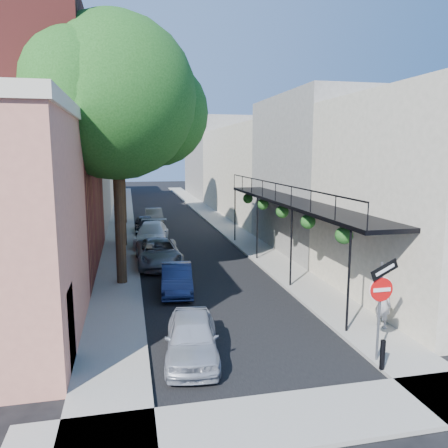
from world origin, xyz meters
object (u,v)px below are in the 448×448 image
parked_car_a (192,337)px  parked_car_c (159,253)px  parked_car_d (152,234)px  sign_post (381,293)px  parked_car_e (145,224)px  parked_car_b (177,279)px  oak_far (126,121)px  parked_car_f (154,216)px  bollard (383,355)px  oak_near (126,102)px  pedestrian (383,303)px  oak_mid (126,131)px

parked_car_a → parked_car_c: (-0.19, 10.61, 0.05)m
parked_car_c → parked_car_d: (-0.05, 5.13, 0.03)m
sign_post → parked_car_e: bearing=104.0°
parked_car_b → parked_car_d: bearing=98.0°
oak_far → parked_car_f: bearing=-17.0°
parked_car_c → parked_car_d: size_ratio=0.99×
oak_far → parked_car_e: size_ratio=3.31×
oak_far → parked_car_b: oak_far is taller
bollard → oak_near: oak_near is taller
parked_car_c → sign_post: bearing=-67.8°
parked_car_d → parked_car_a: bearing=-82.0°
sign_post → parked_car_d: (-5.19, 17.21, -1.33)m
bollard → parked_car_a: (-4.78, 1.95, 0.10)m
parked_car_a → parked_car_b: 6.01m
sign_post → parked_car_d: bearing=106.8°
oak_far → parked_car_d: (1.33, -9.08, -7.56)m
parked_car_a → pedestrian: pedestrian is taller
parked_car_a → parked_car_e: size_ratio=1.02×
oak_mid → parked_car_e: size_ratio=2.84×
oak_mid → pedestrian: size_ratio=6.30×
parked_car_c → parked_car_e: 9.65m
oak_mid → parked_car_f: size_ratio=2.72×
oak_mid → parked_car_a: bearing=-84.1°
bollard → parked_car_e: 22.82m
bollard → parked_car_e: size_ratio=0.22×
oak_near → parked_car_e: (1.09, 12.44, -7.27)m
parked_car_a → parked_car_c: 10.61m
parked_car_a → bollard: bearing=-14.7°
oak_mid → oak_far: size_ratio=0.86×
oak_mid → parked_car_c: 8.34m
parked_car_e → parked_car_c: bearing=-90.3°
oak_mid → parked_car_c: oak_mid is taller
oak_near → oak_far: (0.01, 17.01, 0.38)m
oak_near → parked_car_b: (1.82, -1.80, -7.30)m
pedestrian → oak_mid: bearing=9.5°
oak_near → parked_car_e: bearing=85.0°
parked_car_f → bollard: bearing=-80.8°
sign_post → oak_mid: 19.14m
parked_car_f → parked_car_e: bearing=-102.8°
parked_car_d → parked_car_f: parked_car_d is taller
parked_car_f → parked_car_b: bearing=-90.8°
parked_car_a → parked_car_d: size_ratio=0.75×
oak_near → oak_mid: bearing=90.4°
oak_near → parked_car_f: 18.05m
parked_car_a → parked_car_e: (-0.49, 20.25, -0.01)m
oak_near → parked_car_c: 7.86m
sign_post → oak_far: (-6.51, 26.30, 6.22)m
parked_car_f → pedestrian: pedestrian is taller
bollard → oak_far: bearing=103.4°
bollard → parked_car_a: size_ratio=0.22×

